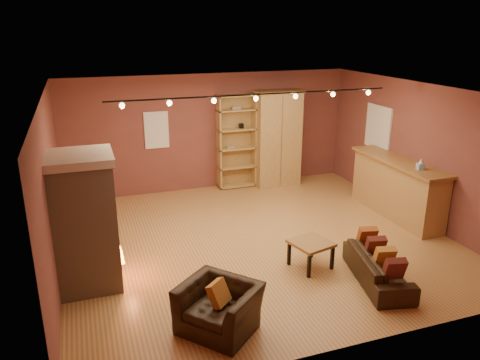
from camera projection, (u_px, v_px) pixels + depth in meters
name	position (u px, v px, depth m)	size (l,w,h in m)	color
floor	(258.00, 240.00, 8.86)	(7.00, 7.00, 0.00)	#9A6936
ceiling	(260.00, 91.00, 7.97)	(7.00, 7.00, 0.00)	brown
back_wall	(210.00, 132.00, 11.33)	(7.00, 0.02, 2.80)	brown
left_wall	(51.00, 191.00, 7.33)	(0.02, 6.50, 2.80)	brown
right_wall	(419.00, 153.00, 9.51)	(0.02, 6.50, 2.80)	brown
fireplace	(86.00, 222.00, 7.04)	(1.01, 0.98, 2.12)	tan
back_window	(156.00, 130.00, 10.86)	(0.56, 0.04, 0.86)	white
bookcase	(236.00, 141.00, 11.48)	(0.94, 0.37, 2.30)	tan
armoire	(277.00, 138.00, 11.63)	(1.17, 0.66, 2.38)	tan
bar_counter	(397.00, 188.00, 9.83)	(0.67, 2.56, 1.23)	tan
tissue_box	(420.00, 165.00, 8.99)	(0.14, 0.14, 0.22)	#86AFD7
right_window	(378.00, 127.00, 10.67)	(0.05, 0.90, 1.00)	white
loveseat	(379.00, 262.00, 7.35)	(0.83, 1.67, 0.71)	black
armchair	(219.00, 300.00, 6.16)	(1.13, 1.16, 0.86)	black
coffee_table	(311.00, 245.00, 7.77)	(0.74, 0.74, 0.46)	olive
track_rail	(256.00, 96.00, 8.19)	(5.20, 0.09, 0.13)	black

